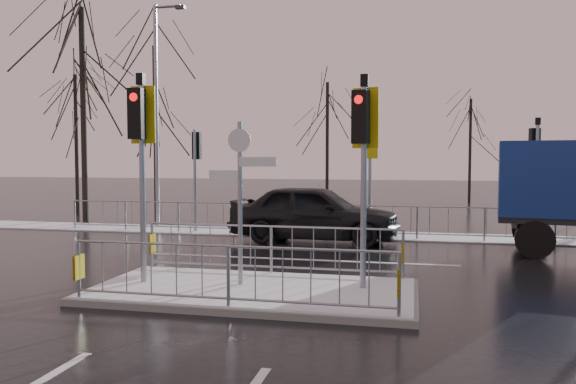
# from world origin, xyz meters

# --- Properties ---
(ground) EXTENTS (120.00, 120.00, 0.00)m
(ground) POSITION_xyz_m (0.00, 0.00, 0.00)
(ground) COLOR black
(ground) RESTS_ON ground
(snow_verge) EXTENTS (30.00, 2.00, 0.04)m
(snow_verge) POSITION_xyz_m (0.00, 8.60, 0.02)
(snow_verge) COLOR white
(snow_verge) RESTS_ON ground
(lane_markings) EXTENTS (8.00, 11.38, 0.01)m
(lane_markings) POSITION_xyz_m (0.00, -0.33, 0.00)
(lane_markings) COLOR silver
(lane_markings) RESTS_ON ground
(traffic_island) EXTENTS (6.00, 3.04, 4.15)m
(traffic_island) POSITION_xyz_m (-0.01, 0.01, 0.39)
(traffic_island) COLOR slate
(traffic_island) RESTS_ON ground
(far_kerb_fixtures) EXTENTS (18.00, 0.65, 3.83)m
(far_kerb_fixtures) POSITION_xyz_m (0.29, 8.09, 1.02)
(far_kerb_fixtures) COLOR gray
(far_kerb_fixtures) RESTS_ON ground
(car_far_lane) EXTENTS (5.29, 2.38, 1.76)m
(car_far_lane) POSITION_xyz_m (-0.07, 6.97, 0.88)
(car_far_lane) COLOR black
(car_far_lane) RESTS_ON ground
(flatbed_truck) EXTENTS (6.69, 3.14, 2.99)m
(flatbed_truck) POSITION_xyz_m (7.04, 6.15, 1.59)
(flatbed_truck) COLOR black
(flatbed_truck) RESTS_ON ground
(tree_near_a) EXTENTS (4.75, 4.75, 8.97)m
(tree_near_a) POSITION_xyz_m (-10.50, 11.00, 6.11)
(tree_near_a) COLOR black
(tree_near_a) RESTS_ON ground
(tree_near_b) EXTENTS (4.00, 4.00, 7.55)m
(tree_near_b) POSITION_xyz_m (-8.00, 12.50, 5.15)
(tree_near_b) COLOR black
(tree_near_b) RESTS_ON ground
(tree_near_c) EXTENTS (3.50, 3.50, 6.61)m
(tree_near_c) POSITION_xyz_m (-12.50, 13.50, 4.50)
(tree_near_c) COLOR black
(tree_near_c) RESTS_ON ground
(tree_far_a) EXTENTS (3.75, 3.75, 7.08)m
(tree_far_a) POSITION_xyz_m (-2.00, 22.00, 4.82)
(tree_far_a) COLOR black
(tree_far_a) RESTS_ON ground
(tree_far_b) EXTENTS (3.25, 3.25, 6.14)m
(tree_far_b) POSITION_xyz_m (6.00, 24.00, 4.18)
(tree_far_b) COLOR black
(tree_far_b) RESTS_ON ground
(street_lamp_left) EXTENTS (1.25, 0.18, 8.20)m
(street_lamp_left) POSITION_xyz_m (-6.43, 9.50, 4.49)
(street_lamp_left) COLOR gray
(street_lamp_left) RESTS_ON ground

